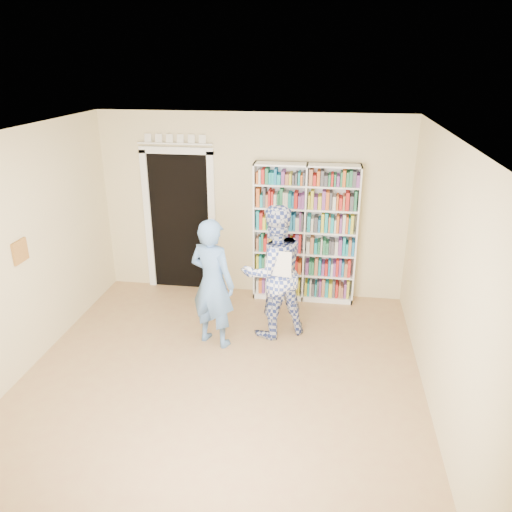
{
  "coord_description": "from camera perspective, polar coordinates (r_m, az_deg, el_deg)",
  "views": [
    {
      "loc": [
        1.09,
        -4.48,
        3.38
      ],
      "look_at": [
        0.3,
        0.9,
        1.22
      ],
      "focal_mm": 35.0,
      "sensor_mm": 36.0,
      "label": 1
    }
  ],
  "objects": [
    {
      "name": "wall_art",
      "position": [
        6.07,
        -25.36,
        0.48
      ],
      "size": [
        0.03,
        0.25,
        0.25
      ],
      "primitive_type": "cube",
      "color": "brown",
      "rests_on": "wall_left"
    },
    {
      "name": "doorway",
      "position": [
        7.62,
        -8.7,
        4.65
      ],
      "size": [
        1.1,
        0.08,
        2.43
      ],
      "color": "black",
      "rests_on": "floor"
    },
    {
      "name": "bookshelf",
      "position": [
        7.23,
        5.61,
        2.59
      ],
      "size": [
        1.48,
        0.28,
        2.04
      ],
      "rotation": [
        0.0,
        0.0,
        -0.05
      ],
      "color": "white",
      "rests_on": "floor"
    },
    {
      "name": "man_blue",
      "position": [
        6.11,
        -5.0,
        -3.13
      ],
      "size": [
        0.7,
        0.59,
        1.65
      ],
      "primitive_type": "imported",
      "rotation": [
        0.0,
        0.0,
        2.77
      ],
      "color": "#5681BF",
      "rests_on": "floor"
    },
    {
      "name": "floor",
      "position": [
        5.72,
        -4.39,
        -14.62
      ],
      "size": [
        5.0,
        5.0,
        0.0
      ],
      "primitive_type": "plane",
      "color": "#A5734F",
      "rests_on": "ground"
    },
    {
      "name": "wall_back",
      "position": [
        7.35,
        -0.46,
        5.66
      ],
      "size": [
        4.5,
        0.0,
        4.5
      ],
      "primitive_type": "plane",
      "rotation": [
        1.57,
        0.0,
        0.0
      ],
      "color": "beige",
      "rests_on": "floor"
    },
    {
      "name": "ceiling",
      "position": [
        4.66,
        -5.35,
        13.21
      ],
      "size": [
        5.0,
        5.0,
        0.0
      ],
      "primitive_type": "plane",
      "rotation": [
        3.14,
        0.0,
        0.0
      ],
      "color": "white",
      "rests_on": "wall_back"
    },
    {
      "name": "wall_left",
      "position": [
        5.95,
        -26.46,
        -0.65
      ],
      "size": [
        0.0,
        5.0,
        5.0
      ],
      "primitive_type": "plane",
      "rotation": [
        1.57,
        0.0,
        1.57
      ],
      "color": "beige",
      "rests_on": "floor"
    },
    {
      "name": "wall_right",
      "position": [
        5.06,
        20.93,
        -3.52
      ],
      "size": [
        0.0,
        5.0,
        5.0
      ],
      "primitive_type": "plane",
      "rotation": [
        1.57,
        0.0,
        -1.57
      ],
      "color": "beige",
      "rests_on": "floor"
    },
    {
      "name": "paper_sheet",
      "position": [
        5.95,
        2.98,
        -0.93
      ],
      "size": [
        0.23,
        0.03,
        0.32
      ],
      "primitive_type": "cube",
      "rotation": [
        0.0,
        0.0,
        -0.11
      ],
      "color": "white",
      "rests_on": "man_plaid"
    },
    {
      "name": "man_plaid",
      "position": [
        6.29,
        2.03,
        -1.82
      ],
      "size": [
        1.07,
        1.0,
        1.75
      ],
      "primitive_type": "imported",
      "rotation": [
        0.0,
        0.0,
        3.66
      ],
      "color": "#304293",
      "rests_on": "floor"
    }
  ]
}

